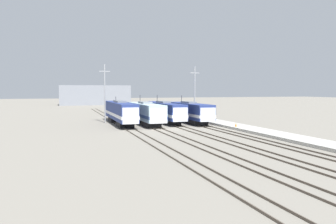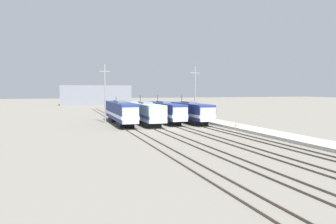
# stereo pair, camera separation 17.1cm
# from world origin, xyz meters

# --- Properties ---
(ground_plane) EXTENTS (400.00, 400.00, 0.00)m
(ground_plane) POSITION_xyz_m (0.00, 0.00, 0.00)
(ground_plane) COLOR slate
(rail_pair_far_left) EXTENTS (1.51, 120.00, 0.15)m
(rail_pair_far_left) POSITION_xyz_m (-6.54, 0.00, 0.07)
(rail_pair_far_left) COLOR #4C4238
(rail_pair_far_left) RESTS_ON ground_plane
(rail_pair_center_left) EXTENTS (1.51, 120.00, 0.15)m
(rail_pair_center_left) POSITION_xyz_m (-2.18, 0.00, 0.07)
(rail_pair_center_left) COLOR #4C4238
(rail_pair_center_left) RESTS_ON ground_plane
(rail_pair_center_right) EXTENTS (1.51, 120.00, 0.15)m
(rail_pair_center_right) POSITION_xyz_m (2.18, 0.00, 0.07)
(rail_pair_center_right) COLOR #4C4238
(rail_pair_center_right) RESTS_ON ground_plane
(rail_pair_far_right) EXTENTS (1.51, 120.00, 0.15)m
(rail_pair_far_right) POSITION_xyz_m (6.54, 0.00, 0.07)
(rail_pair_far_right) COLOR #4C4238
(rail_pair_far_right) RESTS_ON ground_plane
(locomotive_far_left) EXTENTS (2.87, 19.76, 4.97)m
(locomotive_far_left) POSITION_xyz_m (-6.54, 8.94, 2.23)
(locomotive_far_left) COLOR black
(locomotive_far_left) RESTS_ON ground_plane
(locomotive_center_left) EXTENTS (3.11, 17.33, 5.31)m
(locomotive_center_left) POSITION_xyz_m (-2.18, 7.23, 2.13)
(locomotive_center_left) COLOR #232326
(locomotive_center_left) RESTS_ON ground_plane
(locomotive_center_right) EXTENTS (2.88, 19.21, 5.27)m
(locomotive_center_right) POSITION_xyz_m (2.18, 9.89, 2.12)
(locomotive_center_right) COLOR black
(locomotive_center_right) RESTS_ON ground_plane
(locomotive_far_right) EXTENTS (3.05, 17.53, 5.18)m
(locomotive_far_right) POSITION_xyz_m (6.54, 7.59, 2.10)
(locomotive_far_right) COLOR black
(locomotive_far_right) RESTS_ON ground_plane
(catenary_tower_left) EXTENTS (2.04, 0.26, 11.12)m
(catenary_tower_left) POSITION_xyz_m (-8.82, 12.47, 5.83)
(catenary_tower_left) COLOR gray
(catenary_tower_left) RESTS_ON ground_plane
(catenary_tower_right) EXTENTS (2.04, 0.26, 11.12)m
(catenary_tower_right) POSITION_xyz_m (9.65, 12.47, 5.83)
(catenary_tower_right) COLOR gray
(catenary_tower_right) RESTS_ON ground_plane
(platform) EXTENTS (4.00, 120.00, 0.40)m
(platform) POSITION_xyz_m (11.02, 0.00, 0.20)
(platform) COLOR #A8A59E
(platform) RESTS_ON ground_plane
(traffic_cone) EXTENTS (0.30, 0.30, 0.61)m
(traffic_cone) POSITION_xyz_m (9.83, -4.15, 0.70)
(traffic_cone) COLOR orange
(traffic_cone) RESTS_ON platform
(depot_building) EXTENTS (28.68, 8.44, 8.14)m
(depot_building) POSITION_xyz_m (-3.00, 89.28, 4.07)
(depot_building) COLOR gray
(depot_building) RESTS_ON ground_plane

